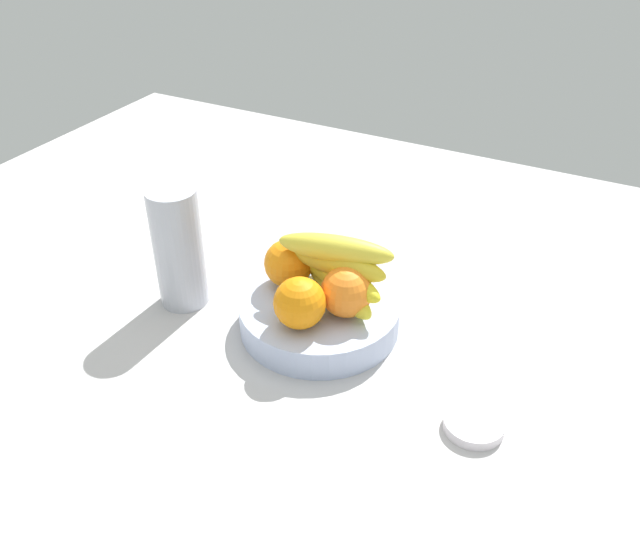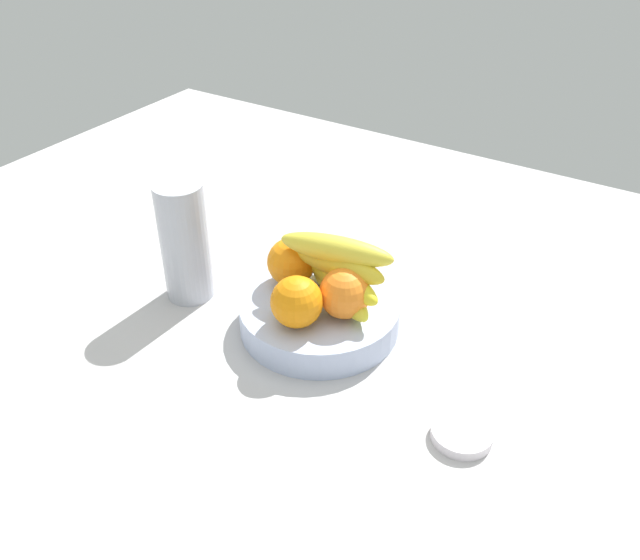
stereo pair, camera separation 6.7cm
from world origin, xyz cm
name	(u,v)px [view 2 (the right image)]	position (x,y,z in cm)	size (l,w,h in cm)	color
ground_plane	(327,327)	(0.00, 0.00, -1.50)	(180.00, 140.00, 3.00)	#B7B5B6
fruit_bowl	(320,315)	(0.10, -2.11, 2.31)	(23.97, 23.97, 4.63)	#B2BFE0
orange_front_left	(298,303)	(0.27, -8.01, 8.34)	(7.42, 7.42, 7.42)	orange
orange_front_right	(345,293)	(4.60, -2.65, 8.34)	(7.42, 7.42, 7.42)	orange
orange_center	(349,270)	(2.17, 2.68, 8.34)	(7.42, 7.42, 7.42)	orange
orange_back_left	(290,263)	(-6.36, -0.36, 8.34)	(7.42, 7.42, 7.42)	orange
banana_bunch	(336,269)	(1.63, -0.16, 9.93)	(18.04, 12.46, 10.60)	yellow
thermos_tumbler	(185,242)	(-22.25, -5.91, 9.80)	(7.59, 7.59, 19.59)	#B3B7C2
jar_lid	(462,433)	(26.82, -11.41, 0.72)	(7.73, 7.73, 1.43)	silver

